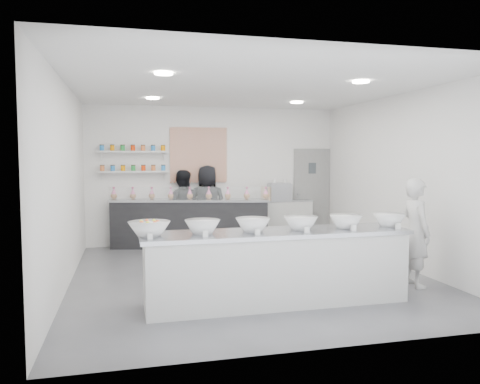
% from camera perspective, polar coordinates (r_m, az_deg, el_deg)
% --- Properties ---
extents(floor, '(6.00, 6.00, 0.00)m').
position_cam_1_polar(floor, '(7.67, 1.04, -10.10)').
color(floor, '#515156').
rests_on(floor, ground).
extents(ceiling, '(6.00, 6.00, 0.00)m').
position_cam_1_polar(ceiling, '(7.51, 1.07, 12.65)').
color(ceiling, white).
rests_on(ceiling, floor).
extents(back_wall, '(5.50, 0.00, 5.50)m').
position_cam_1_polar(back_wall, '(10.37, -3.16, 2.02)').
color(back_wall, white).
rests_on(back_wall, floor).
extents(left_wall, '(0.00, 6.00, 6.00)m').
position_cam_1_polar(left_wall, '(7.25, -20.46, 0.81)').
color(left_wall, white).
rests_on(left_wall, floor).
extents(right_wall, '(0.00, 6.00, 6.00)m').
position_cam_1_polar(right_wall, '(8.56, 19.15, 1.33)').
color(right_wall, white).
rests_on(right_wall, floor).
extents(back_door, '(0.88, 0.04, 2.10)m').
position_cam_1_polar(back_door, '(11.02, 8.72, -0.23)').
color(back_door, gray).
rests_on(back_door, floor).
extents(pattern_panel, '(1.25, 0.03, 1.20)m').
position_cam_1_polar(pattern_panel, '(10.28, -5.07, 4.50)').
color(pattern_panel, '#AE3F14').
rests_on(pattern_panel, back_wall).
extents(jar_shelf_lower, '(1.45, 0.22, 0.04)m').
position_cam_1_polar(jar_shelf_lower, '(10.10, -12.88, 2.43)').
color(jar_shelf_lower, silver).
rests_on(jar_shelf_lower, back_wall).
extents(jar_shelf_upper, '(1.45, 0.22, 0.04)m').
position_cam_1_polar(jar_shelf_upper, '(10.09, -12.92, 4.81)').
color(jar_shelf_upper, silver).
rests_on(jar_shelf_upper, back_wall).
extents(preserve_jars, '(1.45, 0.10, 0.56)m').
position_cam_1_polar(preserve_jars, '(10.07, -12.90, 4.02)').
color(preserve_jars, orange).
rests_on(preserve_jars, jar_shelf_lower).
extents(downlight_0, '(0.24, 0.24, 0.02)m').
position_cam_1_polar(downlight_0, '(6.30, -9.30, 14.05)').
color(downlight_0, white).
rests_on(downlight_0, ceiling).
extents(downlight_1, '(0.24, 0.24, 0.02)m').
position_cam_1_polar(downlight_1, '(7.09, 14.52, 12.86)').
color(downlight_1, white).
rests_on(downlight_1, ceiling).
extents(downlight_2, '(0.24, 0.24, 0.02)m').
position_cam_1_polar(downlight_2, '(8.87, -10.60, 11.16)').
color(downlight_2, white).
rests_on(downlight_2, ceiling).
extents(downlight_3, '(0.24, 0.24, 0.02)m').
position_cam_1_polar(downlight_3, '(9.45, 6.93, 10.77)').
color(downlight_3, white).
rests_on(downlight_3, ceiling).
extents(prep_counter, '(3.50, 0.83, 0.95)m').
position_cam_1_polar(prep_counter, '(6.17, 4.51, -9.12)').
color(prep_counter, silver).
rests_on(prep_counter, floor).
extents(back_bar, '(3.35, 1.36, 1.02)m').
position_cam_1_polar(back_bar, '(9.96, -6.11, -3.79)').
color(back_bar, black).
rests_on(back_bar, floor).
extents(sneeze_guard, '(3.17, 0.77, 0.28)m').
position_cam_1_polar(sneeze_guard, '(9.61, -6.32, -0.19)').
color(sneeze_guard, white).
rests_on(sneeze_guard, back_bar).
extents(espresso_ledge, '(1.27, 0.40, 0.94)m').
position_cam_1_polar(espresso_ledge, '(10.64, 5.33, -3.50)').
color(espresso_ledge, silver).
rests_on(espresso_ledge, floor).
extents(espresso_machine, '(0.49, 0.34, 0.37)m').
position_cam_1_polar(espresso_machine, '(10.54, 4.84, 0.01)').
color(espresso_machine, '#93969E').
rests_on(espresso_machine, espresso_ledge).
extents(cup_stacks, '(0.24, 0.24, 0.31)m').
position_cam_1_polar(cup_stacks, '(10.45, 3.17, -0.20)').
color(cup_stacks, beige).
rests_on(cup_stacks, espresso_ledge).
extents(prep_bowls, '(3.70, 0.58, 0.18)m').
position_cam_1_polar(prep_bowls, '(6.07, 4.54, -3.92)').
color(prep_bowls, white).
rests_on(prep_bowls, prep_counter).
extents(label_cards, '(3.31, 0.04, 0.07)m').
position_cam_1_polar(label_cards, '(5.57, 6.24, -5.23)').
color(label_cards, white).
rests_on(label_cards, prep_counter).
extents(cookie_bags, '(3.27, 0.91, 0.25)m').
position_cam_1_polar(cookie_bags, '(9.89, -6.14, -0.13)').
color(cookie_bags, pink).
rests_on(cookie_bags, back_bar).
extents(woman_prep, '(0.42, 0.61, 1.60)m').
position_cam_1_polar(woman_prep, '(7.36, 20.65, -4.64)').
color(woman_prep, silver).
rests_on(woman_prep, floor).
extents(staff_left, '(0.90, 0.77, 1.63)m').
position_cam_1_polar(staff_left, '(10.15, -7.12, -1.92)').
color(staff_left, black).
rests_on(staff_left, floor).
extents(staff_right, '(0.95, 0.73, 1.73)m').
position_cam_1_polar(staff_right, '(10.23, -3.98, -1.57)').
color(staff_right, black).
rests_on(staff_right, floor).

